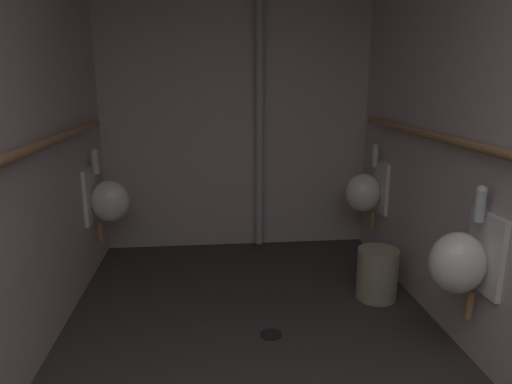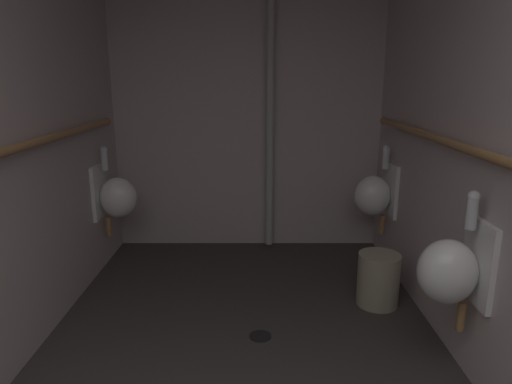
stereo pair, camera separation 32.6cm
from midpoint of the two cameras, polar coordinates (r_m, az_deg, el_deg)
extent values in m
cube|color=#383330|center=(2.68, 2.01, -22.80)|extent=(2.56, 4.23, 0.08)
cube|color=beige|center=(2.53, 32.15, 7.18)|extent=(0.06, 4.23, 2.72)
cube|color=beige|center=(4.23, 1.24, 11.26)|extent=(2.56, 0.06, 2.72)
ellipsoid|color=white|center=(3.87, -14.38, -0.67)|extent=(0.30, 0.26, 0.34)
cube|color=white|center=(3.90, -16.64, 0.05)|extent=(0.03, 0.30, 0.44)
cylinder|color=silver|center=(3.83, -15.97, 3.83)|extent=(0.06, 0.06, 0.16)
sphere|color=silver|center=(3.81, -16.06, 5.08)|extent=(0.06, 0.06, 0.06)
cylinder|color=#9E7042|center=(3.96, -15.57, -4.16)|extent=(0.04, 0.04, 0.16)
ellipsoid|color=white|center=(2.61, 26.14, -8.94)|extent=(0.30, 0.26, 0.34)
cube|color=white|center=(2.67, 29.28, -7.70)|extent=(0.03, 0.30, 0.44)
cylinder|color=silver|center=(2.56, 28.71, -2.36)|extent=(0.06, 0.06, 0.16)
sphere|color=silver|center=(2.54, 28.93, -0.51)|extent=(0.06, 0.06, 0.06)
cylinder|color=#9E7042|center=(2.76, 27.49, -13.60)|extent=(0.04, 0.04, 0.16)
ellipsoid|color=white|center=(3.97, 16.67, -0.44)|extent=(0.30, 0.26, 0.34)
cube|color=white|center=(4.01, 18.84, 0.25)|extent=(0.03, 0.30, 0.44)
cylinder|color=silver|center=(3.94, 18.24, 3.93)|extent=(0.06, 0.06, 0.16)
sphere|color=silver|center=(3.92, 18.34, 5.15)|extent=(0.06, 0.06, 0.06)
cylinder|color=#9E7042|center=(4.07, 17.77, -3.85)|extent=(0.04, 0.04, 0.16)
sphere|color=#9E7042|center=(3.99, -15.76, 8.47)|extent=(0.06, 0.06, 0.06)
cylinder|color=#9E7042|center=(2.50, 29.96, 4.04)|extent=(0.05, 3.48, 0.05)
sphere|color=#9E7042|center=(4.09, 17.97, 8.45)|extent=(0.06, 0.06, 0.06)
cylinder|color=#B2B2B2|center=(4.13, 4.15, 11.15)|extent=(0.07, 0.07, 2.67)
cylinder|color=black|center=(2.99, 3.87, -17.46)|extent=(0.14, 0.14, 0.01)
cylinder|color=#9E937A|center=(3.43, 17.76, -10.35)|extent=(0.29, 0.29, 0.38)
camera|label=1|loc=(0.16, -89.92, 0.02)|focal=32.05mm
camera|label=2|loc=(0.16, 90.08, -0.02)|focal=32.05mm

